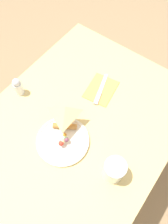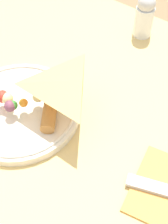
{
  "view_description": "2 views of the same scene",
  "coord_description": "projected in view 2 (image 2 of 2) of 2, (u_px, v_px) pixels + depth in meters",
  "views": [
    {
      "loc": [
        -0.31,
        -0.27,
        1.59
      ],
      "look_at": [
        0.03,
        -0.01,
        0.8
      ],
      "focal_mm": 35.0,
      "sensor_mm": 36.0,
      "label": 1
    },
    {
      "loc": [
        0.21,
        -0.24,
        1.21
      ],
      "look_at": [
        0.0,
        0.05,
        0.75
      ],
      "focal_mm": 55.0,
      "sensor_mm": 36.0,
      "label": 2
    }
  ],
  "objects": [
    {
      "name": "plate_pizza",
      "position": [
        19.0,
        109.0,
        0.6
      ],
      "size": [
        0.22,
        0.22,
        0.05
      ],
      "color": "silver",
      "rests_on": "dining_table"
    },
    {
      "name": "salt_shaker",
      "position": [
        145.0,
        16.0,
        0.71
      ],
      "size": [
        0.04,
        0.04,
        0.1
      ],
      "color": "white",
      "rests_on": "dining_table"
    },
    {
      "name": "dining_table",
      "position": [
        67.0,
        172.0,
        0.67
      ],
      "size": [
        1.03,
        0.78,
        0.73
      ],
      "color": "#DBB770",
      "rests_on": "ground_plane"
    }
  ]
}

